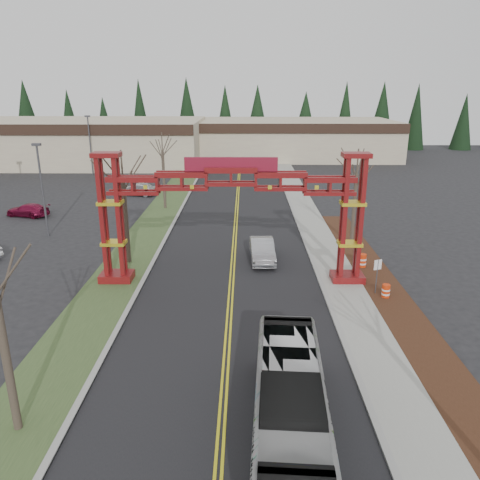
{
  "coord_description": "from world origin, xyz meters",
  "views": [
    {
      "loc": [
        0.9,
        -12.02,
        12.81
      ],
      "look_at": [
        0.61,
        14.88,
        4.05
      ],
      "focal_mm": 35.0,
      "sensor_mm": 36.0,
      "label": 1
    }
  ],
  "objects_px": {
    "light_pole_near": "(42,184)",
    "light_pole_far": "(90,141)",
    "bare_tree_median_far": "(162,152)",
    "barrel_mid": "(362,261)",
    "barrel_south": "(386,292)",
    "retail_building_east": "(292,138)",
    "parked_car_far_a": "(138,190)",
    "barrel_north": "(357,258)",
    "gateway_arch": "(231,197)",
    "silver_sedan": "(262,250)",
    "transit_bus": "(290,411)",
    "bare_tree_right_far": "(357,175)",
    "retail_building_west": "(71,141)",
    "bare_tree_median_mid": "(123,181)",
    "street_sign": "(377,270)",
    "parked_car_mid_a": "(28,210)"
  },
  "relations": [
    {
      "from": "barrel_north",
      "to": "bare_tree_right_far",
      "type": "bearing_deg",
      "value": 83.5
    },
    {
      "from": "bare_tree_median_mid",
      "to": "barrel_mid",
      "type": "xyz_separation_m",
      "value": [
        17.64,
        -0.99,
        -5.84
      ]
    },
    {
      "from": "bare_tree_right_far",
      "to": "light_pole_near",
      "type": "distance_m",
      "value": 27.09
    },
    {
      "from": "gateway_arch",
      "to": "parked_car_far_a",
      "type": "height_order",
      "value": "gateway_arch"
    },
    {
      "from": "barrel_south",
      "to": "barrel_north",
      "type": "distance_m",
      "value": 6.18
    },
    {
      "from": "retail_building_west",
      "to": "bare_tree_median_far",
      "type": "xyz_separation_m",
      "value": [
        22.0,
        -33.29,
        2.46
      ]
    },
    {
      "from": "bare_tree_median_far",
      "to": "light_pole_far",
      "type": "bearing_deg",
      "value": 124.73
    },
    {
      "from": "barrel_south",
      "to": "transit_bus",
      "type": "bearing_deg",
      "value": -119.5
    },
    {
      "from": "bare_tree_median_far",
      "to": "light_pole_near",
      "type": "distance_m",
      "value": 13.78
    },
    {
      "from": "silver_sedan",
      "to": "street_sign",
      "type": "relative_size",
      "value": 2.1
    },
    {
      "from": "light_pole_near",
      "to": "barrel_mid",
      "type": "xyz_separation_m",
      "value": [
        26.6,
        -7.68,
        -4.26
      ]
    },
    {
      "from": "retail_building_east",
      "to": "transit_bus",
      "type": "xyz_separation_m",
      "value": [
        -7.42,
        -77.57,
        -2.0
      ]
    },
    {
      "from": "retail_building_west",
      "to": "bare_tree_median_far",
      "type": "distance_m",
      "value": 39.98
    },
    {
      "from": "light_pole_far",
      "to": "silver_sedan",
      "type": "bearing_deg",
      "value": -56.48
    },
    {
      "from": "bare_tree_right_far",
      "to": "parked_car_far_a",
      "type": "bearing_deg",
      "value": 139.47
    },
    {
      "from": "bare_tree_median_far",
      "to": "barrel_mid",
      "type": "xyz_separation_m",
      "value": [
        17.64,
        -18.06,
        -5.67
      ]
    },
    {
      "from": "street_sign",
      "to": "barrel_mid",
      "type": "bearing_deg",
      "value": 87.0
    },
    {
      "from": "silver_sedan",
      "to": "street_sign",
      "type": "xyz_separation_m",
      "value": [
        7.14,
        -6.31,
        0.9
      ]
    },
    {
      "from": "parked_car_far_a",
      "to": "barrel_north",
      "type": "xyz_separation_m",
      "value": [
        21.99,
        -23.64,
        -0.3
      ]
    },
    {
      "from": "street_sign",
      "to": "bare_tree_median_mid",
      "type": "bearing_deg",
      "value": 161.82
    },
    {
      "from": "light_pole_near",
      "to": "light_pole_far",
      "type": "xyz_separation_m",
      "value": [
        -5.76,
        31.62,
        0.34
      ]
    },
    {
      "from": "retail_building_west",
      "to": "barrel_north",
      "type": "height_order",
      "value": "retail_building_west"
    },
    {
      "from": "retail_building_east",
      "to": "barrel_mid",
      "type": "relative_size",
      "value": 34.46
    },
    {
      "from": "light_pole_near",
      "to": "silver_sedan",
      "type": "bearing_deg",
      "value": -17.58
    },
    {
      "from": "gateway_arch",
      "to": "retail_building_east",
      "type": "height_order",
      "value": "gateway_arch"
    },
    {
      "from": "barrel_north",
      "to": "transit_bus",
      "type": "bearing_deg",
      "value": -109.92
    },
    {
      "from": "bare_tree_right_far",
      "to": "light_pole_far",
      "type": "distance_m",
      "value": 47.2
    },
    {
      "from": "retail_building_east",
      "to": "light_pole_near",
      "type": "distance_m",
      "value": 58.29
    },
    {
      "from": "parked_car_mid_a",
      "to": "bare_tree_median_far",
      "type": "relative_size",
      "value": 0.56
    },
    {
      "from": "retail_building_east",
      "to": "barrel_north",
      "type": "bearing_deg",
      "value": -90.49
    },
    {
      "from": "silver_sedan",
      "to": "parked_car_far_a",
      "type": "xyz_separation_m",
      "value": [
        -14.74,
        22.92,
        -0.09
      ]
    },
    {
      "from": "gateway_arch",
      "to": "parked_car_mid_a",
      "type": "bearing_deg",
      "value": 141.92
    },
    {
      "from": "barrel_north",
      "to": "street_sign",
      "type": "bearing_deg",
      "value": -91.05
    },
    {
      "from": "light_pole_near",
      "to": "transit_bus",
      "type": "bearing_deg",
      "value": -52.97
    },
    {
      "from": "retail_building_west",
      "to": "light_pole_far",
      "type": "height_order",
      "value": "light_pole_far"
    },
    {
      "from": "barrel_south",
      "to": "retail_building_east",
      "type": "bearing_deg",
      "value": 89.9
    },
    {
      "from": "light_pole_near",
      "to": "barrel_mid",
      "type": "height_order",
      "value": "light_pole_near"
    },
    {
      "from": "parked_car_far_a",
      "to": "street_sign",
      "type": "height_order",
      "value": "street_sign"
    },
    {
      "from": "gateway_arch",
      "to": "silver_sedan",
      "type": "relative_size",
      "value": 3.59
    },
    {
      "from": "parked_car_mid_a",
      "to": "barrel_south",
      "type": "xyz_separation_m",
      "value": [
        31.7,
        -19.78,
        -0.19
      ]
    },
    {
      "from": "light_pole_near",
      "to": "retail_building_east",
      "type": "bearing_deg",
      "value": 62.45
    },
    {
      "from": "retail_building_east",
      "to": "light_pole_near",
      "type": "height_order",
      "value": "light_pole_near"
    },
    {
      "from": "bare_tree_median_mid",
      "to": "barrel_mid",
      "type": "height_order",
      "value": "bare_tree_median_mid"
    },
    {
      "from": "bare_tree_median_far",
      "to": "barrel_mid",
      "type": "relative_size",
      "value": 7.54
    },
    {
      "from": "transit_bus",
      "to": "retail_building_west",
      "type": "bearing_deg",
      "value": 118.51
    },
    {
      "from": "retail_building_east",
      "to": "barrel_north",
      "type": "xyz_separation_m",
      "value": [
        -0.5,
        -58.47,
        -3.06
      ]
    },
    {
      "from": "transit_bus",
      "to": "bare_tree_right_far",
      "type": "relative_size",
      "value": 1.32
    },
    {
      "from": "retail_building_west",
      "to": "light_pole_far",
      "type": "relative_size",
      "value": 5.16
    },
    {
      "from": "light_pole_far",
      "to": "barrel_south",
      "type": "height_order",
      "value": "light_pole_far"
    },
    {
      "from": "retail_building_west",
      "to": "light_pole_near",
      "type": "xyz_separation_m",
      "value": [
        13.04,
        -43.67,
        1.05
      ]
    }
  ]
}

